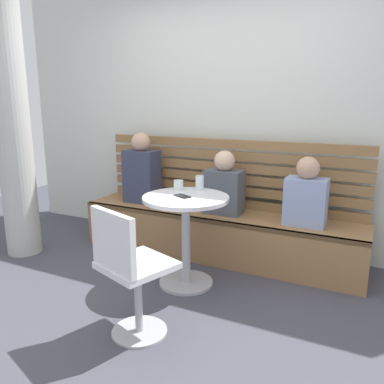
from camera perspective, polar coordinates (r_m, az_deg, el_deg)
ground at (r=2.87m, az=-6.21°, el=-17.53°), size 8.00×8.00×0.00m
back_wall at (r=3.94m, az=6.46°, el=12.93°), size 5.20×0.10×2.90m
concrete_pillar at (r=4.00m, az=-25.11°, el=11.08°), size 0.32×0.32×2.80m
booth_bench at (r=3.75m, az=3.64°, el=-6.19°), size 2.70×0.52×0.44m
booth_backrest at (r=3.82m, az=5.16°, el=2.81°), size 2.65×0.04×0.67m
cafe_table at (r=3.09m, az=-0.91°, el=-4.64°), size 0.68×0.68×0.74m
white_chair at (r=2.45m, az=-9.27°, el=-11.09°), size 0.51×0.51×0.85m
person_adult at (r=4.02m, az=-7.40°, el=3.01°), size 0.34×0.22×0.72m
person_child_left at (r=3.60m, az=4.73°, el=0.85°), size 0.34×0.22×0.59m
person_child_middle at (r=3.39m, az=16.42°, el=-0.49°), size 0.34×0.22×0.58m
cup_glass_tall at (r=3.23m, az=1.12°, el=1.36°), size 0.07×0.07×0.12m
cup_glass_short at (r=3.25m, az=-1.99°, el=1.04°), size 0.08×0.08×0.08m
phone_on_table at (r=3.02m, az=-1.42°, el=-0.60°), size 0.16×0.12×0.01m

